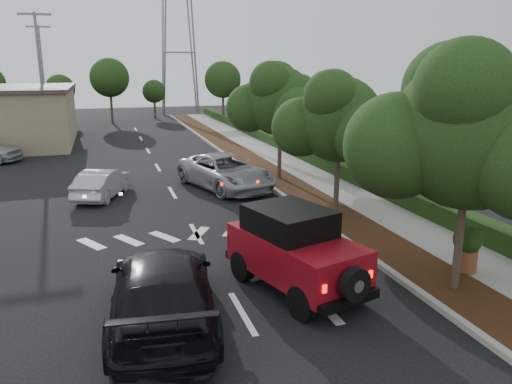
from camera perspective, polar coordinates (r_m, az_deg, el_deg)
name	(u,v)px	position (r m, az deg, el deg)	size (l,w,h in m)	color
ground	(242,313)	(12.25, -1.57, -13.67)	(120.00, 120.00, 0.00)	black
curb	(267,184)	(24.30, 1.25, 0.89)	(0.20, 70.00, 0.15)	#9E9B93
planting_strip	(286,183)	(24.63, 3.46, 1.02)	(1.80, 70.00, 0.12)	black
sidewalk	(321,181)	(25.35, 7.49, 1.31)	(2.00, 70.00, 0.12)	gray
hedge	(347,172)	(25.88, 10.34, 2.24)	(0.80, 70.00, 0.80)	black
transmission_tower	(181,115)	(59.37, -8.57, 8.72)	(7.00, 4.00, 28.00)	slate
street_tree_near	(454,291)	(14.26, 21.64, -10.51)	(3.80, 3.80, 5.92)	black
street_tree_mid	(335,216)	(19.78, 9.05, -2.70)	(3.20, 3.20, 5.32)	black
street_tree_far	(279,180)	(25.56, 2.67, 1.39)	(3.40, 3.40, 5.62)	black
light_pole_a	(49,151)	(37.05, -22.61, 4.38)	(2.00, 0.22, 9.00)	slate
light_pole_b	(49,130)	(48.98, -22.60, 6.59)	(2.00, 0.22, 9.00)	slate
red_jeep	(291,248)	(13.11, 4.04, -6.44)	(2.88, 4.43, 2.17)	black
silver_suv_ahead	(225,172)	(23.71, -3.52, 2.33)	(2.66, 5.77, 1.60)	#9FA1A6
black_suv_oncoming	(163,290)	(11.65, -10.63, -10.95)	(2.31, 5.67, 1.65)	black
silver_sedan_oncoming	(102,183)	(23.09, -17.16, 0.97)	(1.36, 3.91, 1.29)	#ADAFB5
terracotta_planter	(467,244)	(15.13, 22.99, -5.45)	(0.78, 0.78, 1.36)	brown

